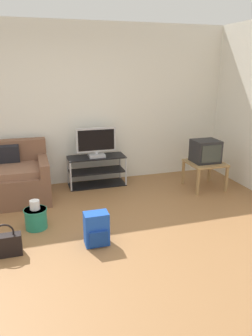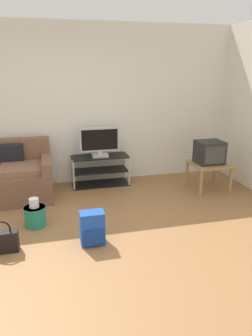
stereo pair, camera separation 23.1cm
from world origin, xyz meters
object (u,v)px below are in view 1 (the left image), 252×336
at_px(handbag, 6,244).
at_px(cleaning_bucket, 36,217).
at_px(tv_stand, 97,171).
at_px(crt_tv, 206,151).
at_px(flat_tv, 96,143).
at_px(backpack, 97,229).
at_px(side_table, 205,166).

bearing_deg(handbag, cleaning_bucket, 58.45).
relative_size(tv_stand, crt_tv, 2.31).
bearing_deg(flat_tv, crt_tv, -19.95).
relative_size(crt_tv, backpack, 1.07).
xyz_separation_m(tv_stand, cleaning_bucket, (-1.08, -1.32, -0.10)).
distance_m(flat_tv, cleaning_bucket, 1.80).
xyz_separation_m(tv_stand, backpack, (-0.41, -1.93, -0.07)).
bearing_deg(handbag, crt_tv, 21.34).
distance_m(crt_tv, backpack, 2.53).
height_order(tv_stand, handbag, tv_stand).
xyz_separation_m(crt_tv, cleaning_bucket, (-2.80, -0.67, -0.49)).
bearing_deg(flat_tv, cleaning_bucket, -129.62).
distance_m(flat_tv, handbag, 2.42).
bearing_deg(side_table, flat_tv, 159.58).
height_order(tv_stand, flat_tv, flat_tv).
height_order(handbag, cleaning_bucket, cleaning_bucket).
distance_m(tv_stand, crt_tv, 1.88).
bearing_deg(backpack, crt_tv, 35.18).
height_order(flat_tv, cleaning_bucket, flat_tv).
height_order(flat_tv, crt_tv, flat_tv).
xyz_separation_m(flat_tv, side_table, (1.73, -0.64, -0.37)).
bearing_deg(tv_stand, handbag, -127.05).
xyz_separation_m(flat_tv, crt_tv, (1.73, -0.63, -0.12)).
xyz_separation_m(side_table, backpack, (-2.14, -1.27, -0.20)).
height_order(flat_tv, handbag, flat_tv).
height_order(backpack, cleaning_bucket, backpack).
relative_size(backpack, handbag, 1.04).
distance_m(backpack, handbag, 1.01).
xyz_separation_m(side_table, handbag, (-3.14, -1.21, -0.26)).
bearing_deg(flat_tv, handbag, -127.38).
bearing_deg(cleaning_bucket, flat_tv, 50.38).
distance_m(handbag, cleaning_bucket, 0.65).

